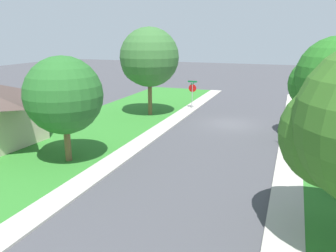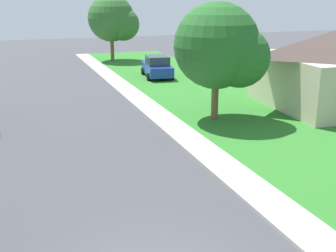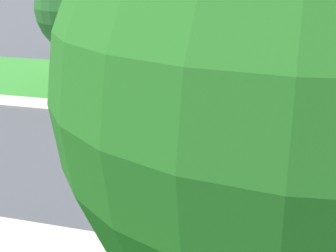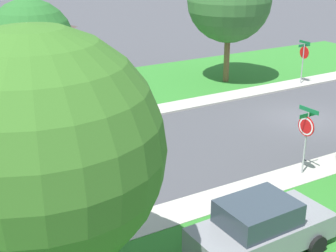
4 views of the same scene
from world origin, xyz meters
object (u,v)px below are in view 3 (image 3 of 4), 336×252
at_px(stop_sign_far_corner, 156,179).
at_px(tree_across_left, 316,97).
at_px(tree_sidewalk_far, 90,10).
at_px(house_right_setback, 142,20).

distance_m(stop_sign_far_corner, tree_across_left, 4.08).
relative_size(stop_sign_far_corner, tree_sidewalk_far, 0.46).
relative_size(tree_sidewalk_far, house_right_setback, 0.63).
height_order(stop_sign_far_corner, house_right_setback, house_right_setback).
height_order(tree_sidewalk_far, house_right_setback, tree_sidewalk_far).
bearing_deg(house_right_setback, stop_sign_far_corner, -160.33).
xyz_separation_m(tree_sidewalk_far, tree_across_left, (-14.19, -9.38, 0.52)).
relative_size(tree_across_left, house_right_setback, 0.74).
bearing_deg(stop_sign_far_corner, tree_across_left, -129.61).
distance_m(stop_sign_far_corner, house_right_setback, 21.35).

